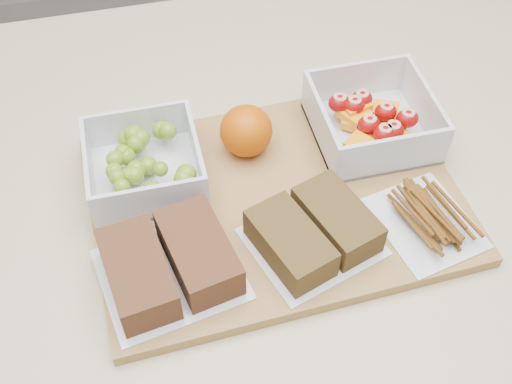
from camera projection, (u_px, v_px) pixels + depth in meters
counter at (268, 373)px, 1.10m from camera, size 1.20×0.90×0.90m
cutting_board at (276, 201)px, 0.75m from camera, size 0.43×0.32×0.02m
grape_container at (144, 164)px, 0.74m from camera, size 0.13×0.13×0.05m
fruit_container at (372, 121)px, 0.79m from camera, size 0.14×0.14×0.06m
orange at (246, 131)px, 0.77m from camera, size 0.06×0.06×0.06m
sandwich_bag_left at (169, 264)px, 0.66m from camera, size 0.16×0.15×0.04m
sandwich_bag_center at (314, 232)px, 0.69m from camera, size 0.16×0.15×0.04m
pretzel_bag at (427, 217)px, 0.71m from camera, size 0.12×0.14×0.03m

